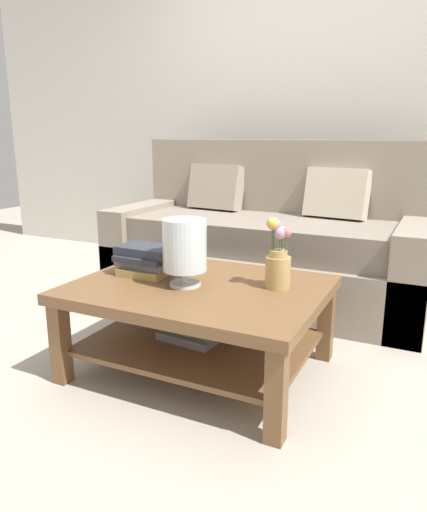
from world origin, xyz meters
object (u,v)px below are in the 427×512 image
Objects in this scene: coffee_table at (199,308)px; book_stack_main at (147,260)px; glass_hurricane_vase at (185,247)px; flower_pitcher at (278,260)px; couch at (268,245)px.

coffee_table is 0.36m from book_stack_main.
glass_hurricane_vase is at bearing -16.93° from book_stack_main.
flower_pitcher is (0.64, 0.08, 0.06)m from book_stack_main.
book_stack_main is (-0.22, -1.14, 0.14)m from couch.
coffee_table is at bearing 42.01° from glass_hurricane_vase.
book_stack_main is 1.00× the size of glass_hurricane_vase.
coffee_table is 0.43m from flower_pitcher.
book_stack_main is (-0.31, 0.04, 0.19)m from coffee_table.
book_stack_main is 0.95× the size of flower_pitcher.
glass_hurricane_vase is (0.26, -0.08, 0.11)m from book_stack_main.
flower_pitcher reaches higher than book_stack_main.
glass_hurricane_vase is (-0.05, -0.04, 0.30)m from coffee_table.
coffee_table is at bearing -161.68° from flower_pitcher.
book_stack_main is at bearing 173.28° from coffee_table.
glass_hurricane_vase is (0.04, -1.21, 0.24)m from couch.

